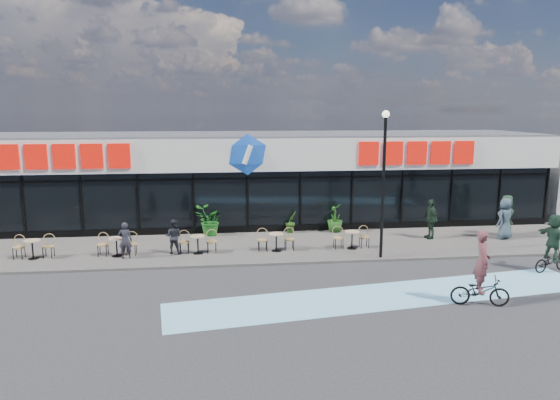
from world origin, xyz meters
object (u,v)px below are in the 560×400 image
potted_plant_left (209,221)px  patron_right (174,236)px  pedestrian_a (431,219)px  pedestrian_c (505,219)px  cyclist_a (481,280)px  cyclist_b (553,245)px  potted_plant_right (335,218)px  potted_plant_mid (291,222)px  lamp_post (384,173)px  patron_left (125,240)px  pedestrian_b (506,215)px

potted_plant_left → patron_right: 3.12m
pedestrian_a → pedestrian_c: pedestrian_c is taller
cyclist_a → cyclist_b: cyclist_a is taller
potted_plant_right → patron_right: patron_right is taller
potted_plant_mid → pedestrian_c: bearing=-13.6°
lamp_post → cyclist_a: 5.73m
patron_left → pedestrian_a: 13.12m
potted_plant_left → potted_plant_mid: (3.83, 0.13, -0.17)m
potted_plant_mid → pedestrian_c: pedestrian_c is taller
potted_plant_right → cyclist_b: size_ratio=0.62×
patron_right → potted_plant_left: bearing=-102.0°
potted_plant_left → pedestrian_a: 10.04m
pedestrian_c → cyclist_a: bearing=26.0°
pedestrian_b → pedestrian_c: bearing=155.9°
pedestrian_a → pedestrian_c: 3.30m
pedestrian_b → potted_plant_right: bearing=89.0°
patron_left → pedestrian_c: 16.33m
pedestrian_b → cyclist_a: (-5.27, -7.58, -0.23)m
pedestrian_b → cyclist_a: 9.23m
lamp_post → patron_left: (-9.91, 0.97, -2.62)m
potted_plant_mid → pedestrian_b: size_ratio=0.55×
patron_right → potted_plant_right: bearing=-145.3°
potted_plant_right → lamp_post: bearing=-78.5°
lamp_post → pedestrian_a: bearing=40.0°
potted_plant_left → cyclist_b: size_ratio=0.65×
patron_left → pedestrian_b: bearing=-172.7°
lamp_post → pedestrian_c: 7.15m
cyclist_b → lamp_post: bearing=159.6°
lamp_post → pedestrian_a: 4.74m
patron_right → pedestrian_c: (14.49, 0.70, 0.22)m
potted_plant_right → pedestrian_b: pedestrian_b is taller
pedestrian_a → pedestrian_b: bearing=85.2°
patron_left → pedestrian_c: (16.29, 1.18, 0.20)m
pedestrian_b → pedestrian_c: pedestrian_b is taller
pedestrian_c → cyclist_a: cyclist_a is taller
pedestrian_a → potted_plant_right: bearing=-119.4°
patron_right → pedestrian_a: size_ratio=0.79×
potted_plant_mid → pedestrian_b: pedestrian_b is taller
patron_left → pedestrian_a: (13.02, 1.63, 0.17)m
potted_plant_mid → patron_right: (-5.16, -2.95, 0.19)m
pedestrian_b → pedestrian_a: bearing=102.4°
patron_left → potted_plant_mid: bearing=-152.4°
potted_plant_mid → patron_right: bearing=-150.3°
pedestrian_a → cyclist_a: 7.65m
potted_plant_mid → pedestrian_a: 6.33m
cyclist_a → cyclist_b: 5.03m
patron_left → patron_right: size_ratio=1.03×
lamp_post → pedestrian_b: (6.77, 2.71, -2.40)m
lamp_post → pedestrian_c: bearing=18.7°
pedestrian_a → cyclist_a: cyclist_a is taller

